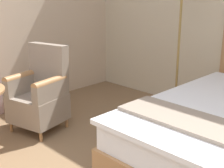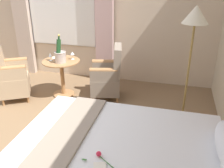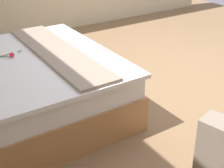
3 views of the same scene
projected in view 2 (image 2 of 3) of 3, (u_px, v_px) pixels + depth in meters
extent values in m
cube|color=beige|center=(63.00, 1.00, 5.13)|extent=(0.12, 6.36, 3.19)
cube|color=#BF9A97|center=(104.00, 7.00, 4.81)|extent=(0.10, 0.36, 3.03)
cube|color=#BEA796|center=(20.00, 4.00, 5.24)|extent=(0.10, 0.36, 3.03)
cube|color=white|center=(122.00, 163.00, 2.39)|extent=(1.71, 2.13, 0.21)
cube|color=white|center=(116.00, 152.00, 2.36)|extent=(1.80, 2.06, 0.04)
cube|color=gray|center=(63.00, 140.00, 2.47)|extent=(1.76, 0.39, 0.03)
cylinder|color=#2D6628|center=(110.00, 165.00, 2.15)|extent=(0.19, 0.26, 0.01)
sphere|color=#DB2342|center=(99.00, 154.00, 2.25)|extent=(0.05, 0.05, 0.05)
ellipsoid|color=#33702D|center=(84.00, 160.00, 2.20)|extent=(0.02, 0.05, 0.01)
cube|color=white|center=(100.00, 165.00, 2.14)|extent=(0.11, 0.13, 0.00)
cylinder|color=olive|center=(179.00, 137.00, 3.51)|extent=(0.28, 0.28, 0.03)
cylinder|color=olive|center=(186.00, 86.00, 3.18)|extent=(0.03, 0.03, 1.57)
cone|color=#EFE5C6|center=(196.00, 14.00, 2.82)|extent=(0.30, 0.30, 0.21)
cylinder|color=#A67548|center=(64.00, 94.00, 4.75)|extent=(0.39, 0.39, 0.03)
cylinder|color=#A67548|center=(63.00, 79.00, 4.62)|extent=(0.07, 0.07, 0.66)
cylinder|color=#A67548|center=(61.00, 61.00, 4.48)|extent=(0.67, 0.67, 0.02)
cylinder|color=#BEAFA8|center=(60.00, 57.00, 4.36)|extent=(0.19, 0.19, 0.18)
torus|color=#BEAFA8|center=(60.00, 52.00, 4.32)|extent=(0.21, 0.21, 0.02)
cylinder|color=white|center=(60.00, 53.00, 4.33)|extent=(0.17, 0.17, 0.03)
cylinder|color=#1E4723|center=(59.00, 48.00, 4.28)|extent=(0.12, 0.09, 0.32)
cylinder|color=#193D1E|center=(59.00, 37.00, 4.22)|extent=(0.04, 0.04, 0.08)
sphere|color=gold|center=(59.00, 35.00, 4.21)|extent=(0.04, 0.04, 0.04)
cylinder|color=white|center=(73.00, 59.00, 4.55)|extent=(0.07, 0.07, 0.01)
cylinder|color=white|center=(72.00, 57.00, 4.53)|extent=(0.01, 0.01, 0.08)
cone|color=white|center=(72.00, 53.00, 4.50)|extent=(0.08, 0.08, 0.06)
cylinder|color=white|center=(51.00, 60.00, 4.48)|extent=(0.07, 0.07, 0.01)
cylinder|color=white|center=(51.00, 58.00, 4.46)|extent=(0.01, 0.01, 0.07)
cone|color=white|center=(50.00, 55.00, 4.43)|extent=(0.06, 0.06, 0.07)
cylinder|color=white|center=(57.00, 58.00, 4.61)|extent=(0.17, 0.17, 0.01)
sphere|color=#900642|center=(57.00, 57.00, 4.60)|extent=(0.03, 0.03, 0.03)
sphere|color=maroon|center=(57.00, 56.00, 4.64)|extent=(0.02, 0.02, 0.02)
cylinder|color=#A67548|center=(95.00, 89.00, 4.86)|extent=(0.04, 0.04, 0.11)
cylinder|color=#A67548|center=(93.00, 100.00, 4.44)|extent=(0.04, 0.04, 0.11)
cylinder|color=#A67548|center=(117.00, 89.00, 4.85)|extent=(0.04, 0.04, 0.11)
cylinder|color=#A67548|center=(117.00, 100.00, 4.43)|extent=(0.04, 0.04, 0.11)
cube|color=gray|center=(106.00, 84.00, 4.56)|extent=(0.64, 0.62, 0.30)
cube|color=gray|center=(117.00, 62.00, 4.38)|extent=(0.53, 0.26, 0.56)
cube|color=gray|center=(105.00, 67.00, 4.66)|extent=(0.19, 0.48, 0.20)
cylinder|color=#A67548|center=(105.00, 62.00, 4.62)|extent=(0.19, 0.48, 0.09)
cube|color=gray|center=(104.00, 76.00, 4.26)|extent=(0.19, 0.48, 0.20)
cylinder|color=#A67548|center=(104.00, 70.00, 4.22)|extent=(0.19, 0.48, 0.09)
cylinder|color=#A67548|center=(28.00, 100.00, 4.45)|extent=(0.04, 0.04, 0.12)
cylinder|color=#A67548|center=(29.00, 89.00, 4.85)|extent=(0.04, 0.04, 0.12)
cylinder|color=#A67548|center=(3.00, 102.00, 4.35)|extent=(0.04, 0.04, 0.12)
cylinder|color=#A67548|center=(6.00, 91.00, 4.75)|extent=(0.04, 0.04, 0.12)
cube|color=tan|center=(15.00, 84.00, 4.50)|extent=(0.71, 0.69, 0.34)
cube|color=tan|center=(12.00, 74.00, 4.20)|extent=(0.30, 0.44, 0.21)
cylinder|color=#A67548|center=(11.00, 68.00, 4.16)|extent=(0.30, 0.44, 0.09)
cube|color=tan|center=(15.00, 66.00, 4.59)|extent=(0.30, 0.44, 0.21)
cylinder|color=#A67548|center=(14.00, 60.00, 4.54)|extent=(0.30, 0.44, 0.09)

